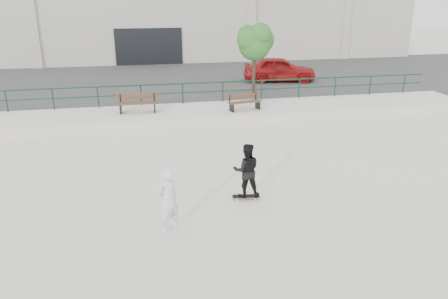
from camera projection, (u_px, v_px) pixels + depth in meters
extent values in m
plane|color=silver|center=(194.00, 220.00, 11.44)|extent=(120.00, 120.00, 0.00)
cube|color=silver|center=(165.00, 117.00, 20.12)|extent=(30.00, 3.00, 0.50)
cube|color=#363636|center=(154.00, 82.00, 27.96)|extent=(60.00, 14.00, 0.50)
cylinder|color=#143823|center=(162.00, 84.00, 20.90)|extent=(28.00, 0.06, 0.06)
cylinder|color=#143823|center=(162.00, 94.00, 21.05)|extent=(28.00, 0.05, 0.05)
cylinder|color=#143823|center=(6.00, 101.00, 19.72)|extent=(0.06, 0.06, 1.00)
cylinder|color=#143823|center=(53.00, 99.00, 20.10)|extent=(0.06, 0.06, 1.00)
cylinder|color=#143823|center=(98.00, 97.00, 20.49)|extent=(0.06, 0.06, 1.00)
cylinder|color=#143823|center=(141.00, 96.00, 20.87)|extent=(0.06, 0.06, 1.00)
cylinder|color=#143823|center=(183.00, 94.00, 21.26)|extent=(0.06, 0.06, 1.00)
cylinder|color=#143823|center=(223.00, 92.00, 21.64)|extent=(0.06, 0.06, 1.00)
cylinder|color=#143823|center=(262.00, 90.00, 22.02)|extent=(0.06, 0.06, 1.00)
cylinder|color=#143823|center=(299.00, 89.00, 22.41)|extent=(0.06, 0.06, 1.00)
cylinder|color=#143823|center=(335.00, 87.00, 22.79)|extent=(0.06, 0.06, 1.00)
cylinder|color=#143823|center=(370.00, 86.00, 23.17)|extent=(0.06, 0.06, 1.00)
cylinder|color=#143823|center=(404.00, 84.00, 23.56)|extent=(0.06, 0.06, 1.00)
cube|color=beige|center=(144.00, 13.00, 39.61)|extent=(44.00, 16.00, 8.00)
cube|color=black|center=(149.00, 50.00, 32.99)|extent=(5.00, 0.15, 3.20)
cube|color=beige|center=(34.00, 31.00, 30.90)|extent=(0.60, 0.25, 6.20)
cube|color=beige|center=(252.00, 28.00, 33.97)|extent=(0.60, 0.25, 6.20)
cube|color=beige|center=(347.00, 26.00, 35.51)|extent=(0.60, 0.25, 6.20)
cube|color=#4B2D1A|center=(137.00, 104.00, 19.54)|extent=(1.82, 0.22, 0.04)
cube|color=#4B2D1A|center=(137.00, 103.00, 19.71)|extent=(1.82, 0.22, 0.04)
cube|color=#4B2D1A|center=(138.00, 102.00, 19.88)|extent=(1.82, 0.22, 0.04)
cube|color=#4B2D1A|center=(137.00, 98.00, 19.89)|extent=(1.82, 0.14, 0.10)
cube|color=#4B2D1A|center=(137.00, 95.00, 19.84)|extent=(1.82, 0.14, 0.10)
cube|color=black|center=(121.00, 108.00, 19.68)|extent=(0.09, 0.51, 0.42)
cube|color=black|center=(120.00, 98.00, 19.78)|extent=(0.06, 0.05, 0.42)
cube|color=black|center=(155.00, 107.00, 19.89)|extent=(0.09, 0.51, 0.42)
cube|color=black|center=(154.00, 97.00, 20.00)|extent=(0.06, 0.05, 0.42)
cube|color=#4B2D1A|center=(246.00, 103.00, 19.99)|extent=(1.59, 0.40, 0.04)
cube|color=#4B2D1A|center=(245.00, 102.00, 20.13)|extent=(1.59, 0.40, 0.04)
cube|color=#4B2D1A|center=(243.00, 101.00, 20.27)|extent=(1.59, 0.40, 0.04)
cube|color=#4B2D1A|center=(243.00, 97.00, 20.27)|extent=(1.57, 0.33, 0.09)
cube|color=#4B2D1A|center=(243.00, 95.00, 20.23)|extent=(1.57, 0.33, 0.09)
cube|color=black|center=(232.00, 108.00, 19.96)|extent=(0.13, 0.45, 0.37)
cube|color=black|center=(230.00, 99.00, 20.04)|extent=(0.06, 0.05, 0.37)
cube|color=black|center=(258.00, 105.00, 20.43)|extent=(0.13, 0.45, 0.37)
cube|color=black|center=(256.00, 96.00, 20.51)|extent=(0.06, 0.05, 0.37)
cylinder|color=#3D2D1E|center=(254.00, 73.00, 23.12)|extent=(0.19, 0.19, 2.24)
sphere|color=#276023|center=(255.00, 44.00, 22.62)|extent=(1.68, 1.68, 1.68)
sphere|color=#276023|center=(262.00, 40.00, 22.90)|extent=(1.31, 1.31, 1.31)
sphere|color=#276023|center=(249.00, 39.00, 22.28)|extent=(1.21, 1.21, 1.21)
sphere|color=#276023|center=(260.00, 34.00, 22.12)|extent=(1.12, 1.12, 1.12)
sphere|color=#276023|center=(248.00, 35.00, 22.75)|extent=(1.03, 1.03, 1.03)
imported|color=maroon|center=(279.00, 69.00, 26.75)|extent=(4.63, 2.53, 1.49)
cube|color=black|center=(246.00, 196.00, 12.58)|extent=(0.80, 0.30, 0.02)
cube|color=brown|center=(246.00, 197.00, 12.58)|extent=(0.80, 0.30, 0.01)
cube|color=gray|center=(237.00, 198.00, 12.58)|extent=(0.08, 0.17, 0.03)
cube|color=gray|center=(255.00, 197.00, 12.61)|extent=(0.08, 0.17, 0.03)
cylinder|color=beige|center=(237.00, 200.00, 12.49)|extent=(0.06, 0.03, 0.06)
cylinder|color=beige|center=(237.00, 197.00, 12.67)|extent=(0.06, 0.03, 0.06)
cylinder|color=beige|center=(255.00, 199.00, 12.53)|extent=(0.06, 0.03, 0.06)
cylinder|color=beige|center=(254.00, 196.00, 12.70)|extent=(0.06, 0.03, 0.06)
imported|color=black|center=(246.00, 170.00, 12.31)|extent=(0.84, 0.70, 1.59)
imported|color=silver|center=(168.00, 200.00, 10.67)|extent=(0.72, 0.64, 1.65)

